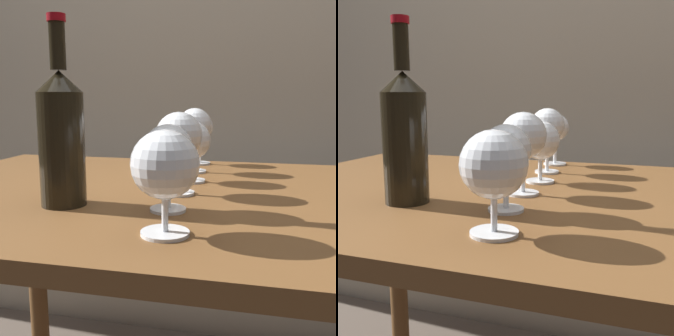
% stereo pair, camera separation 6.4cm
% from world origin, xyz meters
% --- Properties ---
extents(dining_table, '(1.43, 0.77, 0.74)m').
position_xyz_m(dining_table, '(0.00, 0.00, 0.65)').
color(dining_table, brown).
rests_on(dining_table, ground_plane).
extents(wine_glass_white, '(0.09, 0.09, 0.14)m').
position_xyz_m(wine_glass_white, '(-0.09, -0.26, 0.84)').
color(wine_glass_white, white).
rests_on(wine_glass_white, dining_table).
extents(wine_glass_pinot, '(0.08, 0.08, 0.14)m').
position_xyz_m(wine_glass_pinot, '(-0.11, -0.15, 0.84)').
color(wine_glass_pinot, white).
rests_on(wine_glass_pinot, dining_table).
extents(wine_glass_port, '(0.09, 0.09, 0.15)m').
position_xyz_m(wine_glass_port, '(-0.12, -0.03, 0.85)').
color(wine_glass_port, white).
rests_on(wine_glass_port, dining_table).
extents(wine_glass_rose, '(0.08, 0.08, 0.13)m').
position_xyz_m(wine_glass_rose, '(-0.12, 0.09, 0.83)').
color(wine_glass_rose, white).
rests_on(wine_glass_rose, dining_table).
extents(wine_glass_merlot, '(0.08, 0.08, 0.16)m').
position_xyz_m(wine_glass_merlot, '(-0.13, 0.20, 0.85)').
color(wine_glass_merlot, white).
rests_on(wine_glass_merlot, dining_table).
extents(wine_glass_amber, '(0.07, 0.07, 0.14)m').
position_xyz_m(wine_glass_amber, '(-0.14, 0.33, 0.84)').
color(wine_glass_amber, white).
rests_on(wine_glass_amber, dining_table).
extents(wine_bottle, '(0.08, 0.08, 0.31)m').
position_xyz_m(wine_bottle, '(-0.29, -0.15, 0.86)').
color(wine_bottle, black).
rests_on(wine_bottle, dining_table).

